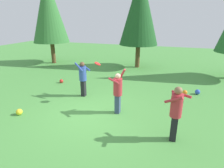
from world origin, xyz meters
TOP-DOWN VIEW (x-y plane):
  - ground_plane at (0.00, 0.00)m, footprint 40.00×40.00m
  - person_thrower at (0.91, 0.38)m, footprint 0.65×0.66m
  - person_catcher at (-1.14, 1.50)m, footprint 0.70×0.66m
  - person_bystander at (3.03, -0.75)m, footprint 0.74×0.70m
  - frisbee at (-0.20, 1.09)m, footprint 0.30×0.31m
  - ball_orange at (3.48, 3.23)m, footprint 0.23×0.23m
  - ball_blue at (4.06, 3.46)m, footprint 0.25×0.25m
  - ball_red at (-3.24, 2.81)m, footprint 0.22×0.22m
  - ball_yellow at (-2.64, -1.01)m, footprint 0.24×0.24m
  - tree_center at (0.16, 7.91)m, footprint 2.78×2.78m
  - tree_far_left at (-6.72, 7.08)m, footprint 2.80×2.80m

SIDE VIEW (x-z plane):
  - ground_plane at x=0.00m, z-range 0.00..0.00m
  - ball_red at x=-3.24m, z-range 0.00..0.22m
  - ball_orange at x=3.48m, z-range 0.00..0.23m
  - ball_yellow at x=-2.64m, z-range 0.00..0.24m
  - ball_blue at x=4.06m, z-range 0.00..0.25m
  - person_thrower at x=0.91m, z-range 0.07..1.86m
  - person_catcher at x=-1.14m, z-range 0.16..1.82m
  - person_bystander at x=3.03m, z-range 0.16..1.90m
  - frisbee at x=-0.20m, z-range 1.68..1.82m
  - tree_center at x=0.16m, z-range 0.83..7.47m
  - tree_far_left at x=-6.72m, z-range 0.83..7.53m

